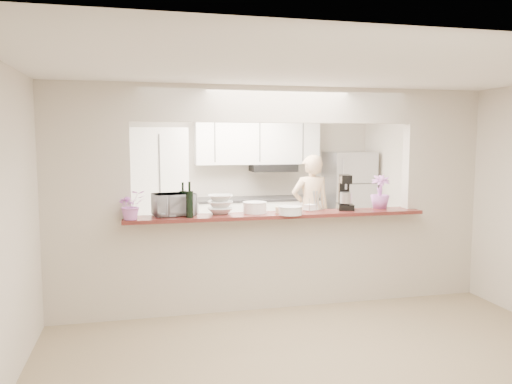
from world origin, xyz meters
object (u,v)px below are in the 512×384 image
object	(u,v)px
refrigerator	(349,201)
person	(311,210)
stand_mixer	(345,194)
toaster_oven	(174,204)

from	to	relation	value
refrigerator	person	size ratio (longest dim) A/B	1.01
stand_mixer	toaster_oven	bearing A→B (deg)	-179.61
stand_mixer	person	world-z (taller)	person
refrigerator	toaster_oven	bearing A→B (deg)	-140.91
toaster_oven	person	size ratio (longest dim) A/B	0.26
refrigerator	toaster_oven	world-z (taller)	refrigerator
refrigerator	toaster_oven	xyz separation A→B (m)	(-3.20, -2.60, 0.36)
refrigerator	stand_mixer	world-z (taller)	refrigerator
toaster_oven	person	distance (m)	2.83
refrigerator	person	xyz separation A→B (m)	(-1.01, -0.86, -0.01)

